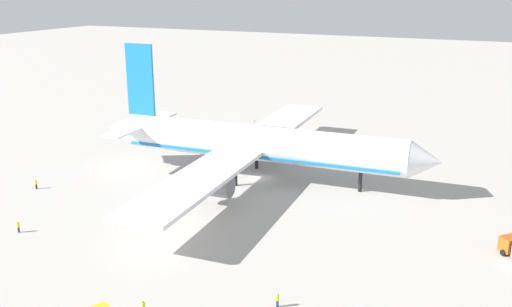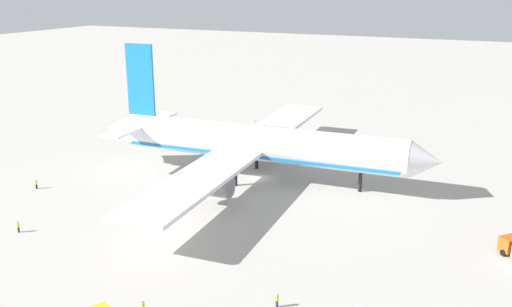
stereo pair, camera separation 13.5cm
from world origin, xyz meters
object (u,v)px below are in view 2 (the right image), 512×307
ground_worker_1 (36,184)px  traffic_cone_1 (154,135)px  airliner (254,144)px  ground_worker_0 (18,227)px  baggage_cart_0 (288,121)px  ground_worker_3 (277,300)px  traffic_cone_0 (255,120)px  ground_worker_4 (143,307)px

ground_worker_1 → traffic_cone_1: size_ratio=3.11×
airliner → traffic_cone_1: size_ratio=142.08×
airliner → traffic_cone_1: bearing=153.5°
airliner → traffic_cone_1: 40.29m
airliner → ground_worker_0: 43.84m
baggage_cart_0 → ground_worker_1: (-23.67, -65.11, 0.08)m
ground_worker_3 → airliner: bearing=118.6°
airliner → traffic_cone_0: 46.64m
airliner → traffic_cone_1: (-35.57, 17.74, -6.59)m
baggage_cart_0 → ground_worker_3: (31.72, -82.82, 0.12)m
airliner → ground_worker_1: 40.76m
baggage_cart_0 → ground_worker_1: ground_worker_1 is taller
ground_worker_0 → ground_worker_3: 43.58m
ground_worker_3 → traffic_cone_0: 91.76m
baggage_cart_0 → traffic_cone_1: baggage_cart_0 is taller
baggage_cart_0 → ground_worker_0: (-11.79, -80.39, 0.08)m
airliner → traffic_cone_0: airliner is taller
ground_worker_0 → ground_worker_1: ground_worker_0 is taller
traffic_cone_0 → baggage_cart_0: bearing=5.3°
ground_worker_3 → traffic_cone_0: bearing=116.8°
airliner → traffic_cone_0: size_ratio=142.08×
airliner → baggage_cart_0: size_ratio=22.53×
ground_worker_0 → traffic_cone_1: size_ratio=3.14×
ground_worker_1 → ground_worker_0: bearing=-52.2°
ground_worker_3 → traffic_cone_1: (-57.41, 57.81, -0.64)m
ground_worker_0 → ground_worker_1: bearing=127.8°
ground_worker_3 → ground_worker_4: (-13.28, -7.76, -0.08)m
ground_worker_3 → baggage_cart_0: bearing=111.0°
ground_worker_0 → traffic_cone_1: 57.10m
ground_worker_1 → traffic_cone_0: (14.09, 64.22, -0.59)m
baggage_cart_0 → traffic_cone_0: (-9.59, -0.89, -0.52)m
ground_worker_4 → ground_worker_0: bearing=161.4°
ground_worker_4 → ground_worker_3: bearing=30.3°
ground_worker_4 → traffic_cone_0: (-28.03, 89.70, -0.56)m
ground_worker_0 → ground_worker_3: size_ratio=0.97×
airliner → ground_worker_3: 46.02m
airliner → ground_worker_4: size_ratio=47.55×
ground_worker_3 → traffic_cone_1: size_ratio=3.25×
traffic_cone_0 → traffic_cone_1: same height
baggage_cart_0 → ground_worker_4: bearing=-78.5°
baggage_cart_0 → ground_worker_3: bearing=-69.0°
ground_worker_4 → baggage_cart_0: bearing=101.5°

